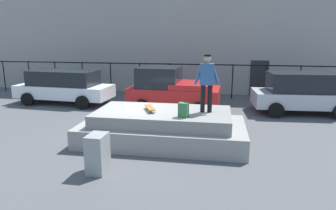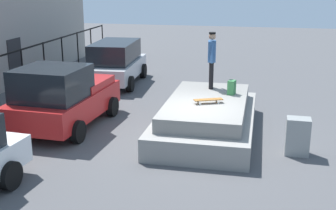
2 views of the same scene
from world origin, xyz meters
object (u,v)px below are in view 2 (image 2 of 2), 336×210
Objects in this scene: skateboarder at (212,56)px; skateboard at (208,100)px; car_red_pickup_mid at (63,97)px; utility_box at (298,136)px; backpack at (232,87)px; car_silver_hatchback_far at (115,62)px.

skateboard is at bearing -175.64° from skateboarder.
car_red_pickup_mid reaches higher than utility_box.
skateboarder reaches higher than utility_box.
car_red_pickup_mid is at bearing 114.81° from backpack.
utility_box is at bearing -123.99° from backpack.
car_red_pickup_mid is 6.89m from utility_box.
car_red_pickup_mid is at bearing -177.26° from car_silver_hatchback_far.
car_silver_hatchback_far is at bearing 60.57° from backpack.
car_red_pickup_mid reaches higher than backpack.
skateboard is 0.20× the size of car_silver_hatchback_far.
backpack is (-0.62, -0.70, -0.81)m from skateboarder.
skateboard is at bearing 165.33° from backpack.
car_silver_hatchback_far is (5.74, 4.69, -0.17)m from skateboard.
utility_box is (-1.91, -1.86, -0.74)m from backpack.
utility_box is at bearing -132.49° from car_silver_hatchback_far.
car_red_pickup_mid reaches higher than car_silver_hatchback_far.
skateboarder is 1.81× the size of utility_box.
utility_box is (-6.51, -7.11, -0.45)m from car_silver_hatchback_far.
backpack reaches higher than utility_box.
car_red_pickup_mid is (-0.01, 4.41, -0.16)m from skateboard.
skateboard is 0.85× the size of utility_box.
utility_box is at bearing -96.35° from car_red_pickup_mid.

